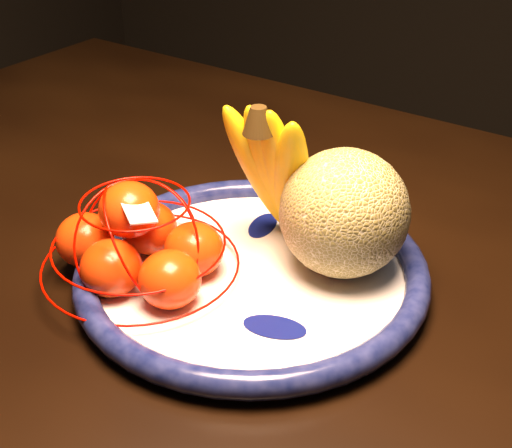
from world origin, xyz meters
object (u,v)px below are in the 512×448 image
at_px(dining_table, 262,287).
at_px(mandarin_bag, 139,245).
at_px(fruit_bowl, 252,271).
at_px(cantaloupe, 344,213).
at_px(banana_bunch, 276,166).

bearing_deg(dining_table, mandarin_bag, -106.68).
bearing_deg(fruit_bowl, mandarin_bag, -151.05).
bearing_deg(cantaloupe, banana_bunch, 170.66).
distance_m(cantaloupe, banana_bunch, 0.09).
relative_size(fruit_bowl, mandarin_bag, 1.44).
distance_m(fruit_bowl, mandarin_bag, 0.12).
relative_size(cantaloupe, mandarin_bag, 0.52).
distance_m(fruit_bowl, cantaloupe, 0.12).
relative_size(fruit_bowl, banana_bunch, 1.99).
height_order(banana_bunch, mandarin_bag, banana_bunch).
xyz_separation_m(dining_table, banana_bunch, (0.03, -0.03, 0.19)).
distance_m(dining_table, cantaloupe, 0.21).
xyz_separation_m(dining_table, fruit_bowl, (0.03, -0.09, 0.10)).
bearing_deg(fruit_bowl, dining_table, 110.20).
xyz_separation_m(cantaloupe, banana_bunch, (-0.09, 0.01, 0.03)).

